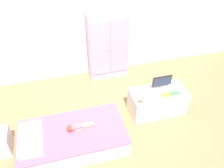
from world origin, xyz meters
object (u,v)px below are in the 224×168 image
at_px(doll, 75,127).
at_px(tv_stand, 157,101).
at_px(bed, 73,138).
at_px(book_green, 175,93).
at_px(tv_monitor, 162,82).
at_px(rocking_horse_toy, 142,99).
at_px(wardrobe, 108,46).
at_px(book_orange, 166,95).

xyz_separation_m(doll, tv_stand, (1.40, 0.29, -0.11)).
xyz_separation_m(bed, book_green, (1.68, 0.22, 0.29)).
distance_m(tv_monitor, rocking_horse_toy, 0.48).
bearing_deg(bed, tv_monitor, 14.70).
bearing_deg(tv_monitor, tv_stand, -131.61).
relative_size(bed, book_green, 9.74).
relative_size(doll, wardrobe, 0.30).
relative_size(bed, tv_stand, 1.67).
height_order(doll, book_green, book_green).
relative_size(book_orange, book_green, 0.96).
height_order(tv_monitor, book_green, tv_monitor).
distance_m(doll, rocking_horse_toy, 1.07).
bearing_deg(rocking_horse_toy, tv_monitor, 27.04).
bearing_deg(book_orange, book_green, 0.00).
height_order(doll, wardrobe, wardrobe).
height_order(bed, tv_monitor, tv_monitor).
bearing_deg(book_orange, doll, -172.64).
xyz_separation_m(bed, book_orange, (1.52, 0.22, 0.29)).
relative_size(doll, book_green, 2.52).
bearing_deg(tv_stand, book_green, -23.93).
relative_size(doll, book_orange, 2.63).
height_order(bed, book_orange, book_orange).
bearing_deg(bed, wardrobe, 59.04).
xyz_separation_m(doll, book_green, (1.63, 0.19, 0.11)).
relative_size(bed, rocking_horse_toy, 11.63).
bearing_deg(tv_monitor, book_orange, -90.11).
distance_m(doll, tv_stand, 1.43).
height_order(tv_stand, book_green, book_green).
xyz_separation_m(doll, tv_monitor, (1.47, 0.37, 0.24)).
xyz_separation_m(tv_monitor, rocking_horse_toy, (-0.43, -0.22, -0.08)).
xyz_separation_m(doll, book_orange, (1.47, 0.19, 0.11)).
distance_m(tv_stand, tv_monitor, 0.36).
bearing_deg(tv_stand, tv_monitor, 48.39).
bearing_deg(book_green, tv_stand, 156.07).
distance_m(wardrobe, rocking_horse_toy, 1.38).
relative_size(wardrobe, book_orange, 8.85).
bearing_deg(doll, wardrobe, 60.05).
relative_size(rocking_horse_toy, book_orange, 0.87).
xyz_separation_m(bed, doll, (0.05, 0.03, 0.18)).
relative_size(wardrobe, tv_monitor, 4.10).
height_order(rocking_horse_toy, book_green, rocking_horse_toy).
xyz_separation_m(wardrobe, tv_stand, (0.53, -1.22, -0.46)).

